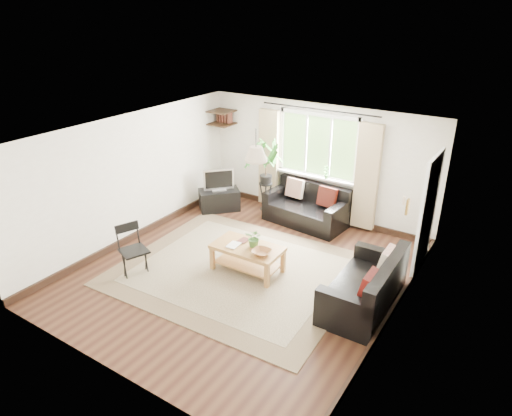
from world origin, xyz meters
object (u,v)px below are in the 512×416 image
Objects in this scene: sofa_right at (364,283)px; folding_chair at (134,252)px; sofa_back at (306,206)px; palm_stand at (266,180)px; coffee_table at (248,259)px; tv_stand at (219,200)px.

folding_chair is at bearing -71.19° from sofa_right.
sofa_back is 0.99× the size of palm_stand.
palm_stand is (-2.88, 1.90, 0.44)m from sofa_right.
palm_stand reaches higher than folding_chair.
folding_chair reaches higher than coffee_table.
tv_stand is (-1.94, 1.79, -0.01)m from coffee_table.
coffee_table is at bearing -32.17° from folding_chair.
folding_chair is (-1.50, -1.11, 0.20)m from coffee_table.
palm_stand is at bearing -34.60° from tv_stand.
coffee_table is at bearing -89.86° from tv_stand.
sofa_back is 1.96m from tv_stand.
palm_stand is (1.05, 0.23, 0.60)m from tv_stand.
folding_chair is (-1.47, -3.30, 0.05)m from sofa_back.
tv_stand is 0.97× the size of folding_chair.
sofa_right is 3.70m from folding_chair.
sofa_back is 0.98m from palm_stand.
sofa_back is at bearing 90.80° from coffee_table.
sofa_right is at bearing -33.43° from palm_stand.
sofa_back is 0.99× the size of sofa_right.
tv_stand is (-1.91, -0.41, -0.16)m from sofa_back.
tv_stand is at bearing 137.34° from coffee_table.
coffee_table reaches higher than tv_stand.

